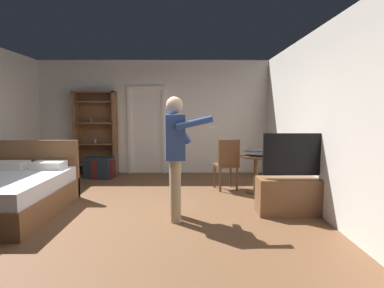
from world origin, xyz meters
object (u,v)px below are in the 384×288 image
(person_blue_shirt, at_px, (175,149))
(tv_flatscreen, at_px, (298,191))
(bed, at_px, (10,194))
(bottle_on_table, at_px, (265,149))
(bookshelf, at_px, (96,130))
(suitcase_small, at_px, (103,169))
(wooden_chair, at_px, (227,162))
(side_table, at_px, (256,168))
(suitcase_dark, at_px, (99,168))
(laptop, at_px, (254,153))

(person_blue_shirt, bearing_deg, tv_flatscreen, 6.68)
(bed, height_order, person_blue_shirt, person_blue_shirt)
(bottle_on_table, bearing_deg, person_blue_shirt, -139.59)
(bookshelf, bearing_deg, person_blue_shirt, -56.85)
(bottle_on_table, height_order, suitcase_small, bottle_on_table)
(bottle_on_table, distance_m, wooden_chair, 0.76)
(bookshelf, distance_m, wooden_chair, 3.39)
(bookshelf, distance_m, side_table, 3.94)
(bed, relative_size, person_blue_shirt, 1.13)
(side_table, relative_size, person_blue_shirt, 0.41)
(bookshelf, relative_size, suitcase_dark, 3.20)
(tv_flatscreen, xyz_separation_m, suitcase_small, (-3.57, 2.47, -0.13))
(tv_flatscreen, xyz_separation_m, side_table, (-0.37, 1.21, 0.12))
(laptop, bearing_deg, side_table, 42.70)
(bed, height_order, laptop, bed)
(wooden_chair, xyz_separation_m, person_blue_shirt, (-0.92, -1.61, 0.46))
(tv_flatscreen, distance_m, suitcase_small, 4.35)
(wooden_chair, bearing_deg, suitcase_dark, 158.64)
(side_table, distance_m, bottle_on_table, 0.39)
(bottle_on_table, xyz_separation_m, person_blue_shirt, (-1.57, -1.34, 0.18))
(laptop, bearing_deg, suitcase_small, 157.61)
(tv_flatscreen, bearing_deg, bookshelf, 142.68)
(bed, xyz_separation_m, person_blue_shirt, (2.46, -0.22, 0.70))
(bookshelf, bearing_deg, bottle_on_table, -26.53)
(tv_flatscreen, distance_m, wooden_chair, 1.67)
(bottle_on_table, relative_size, wooden_chair, 0.30)
(bookshelf, bearing_deg, bed, -97.83)
(suitcase_small, bearing_deg, laptop, -20.77)
(bookshelf, xyz_separation_m, suitcase_small, (0.28, -0.47, -0.85))
(side_table, xyz_separation_m, person_blue_shirt, (-1.43, -1.42, 0.53))
(bottle_on_table, xyz_separation_m, suitcase_small, (-3.35, 1.34, -0.61))
(bed, height_order, suitcase_small, bed)
(suitcase_small, bearing_deg, wooden_chair, -20.07)
(bookshelf, xyz_separation_m, tv_flatscreen, (3.85, -2.94, -0.72))
(laptop, xyz_separation_m, bottle_on_table, (0.18, -0.04, 0.07))
(person_blue_shirt, xyz_separation_m, suitcase_dark, (-1.88, 2.70, -0.76))
(tv_flatscreen, height_order, side_table, tv_flatscreen)
(side_table, height_order, wooden_chair, wooden_chair)
(tv_flatscreen, bearing_deg, bottle_on_table, 101.37)
(side_table, bearing_deg, wooden_chair, 159.58)
(tv_flatscreen, distance_m, laptop, 1.30)
(suitcase_small, bearing_deg, tv_flatscreen, -33.02)
(bed, xyz_separation_m, side_table, (3.89, 1.19, 0.16))
(bed, bearing_deg, side_table, 17.06)
(laptop, relative_size, suitcase_small, 0.86)
(bed, distance_m, bottle_on_table, 4.21)
(bottle_on_table, height_order, suitcase_dark, bottle_on_table)
(bed, height_order, bottle_on_table, bed)
(wooden_chair, relative_size, person_blue_shirt, 0.58)
(suitcase_small, bearing_deg, person_blue_shirt, -54.83)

